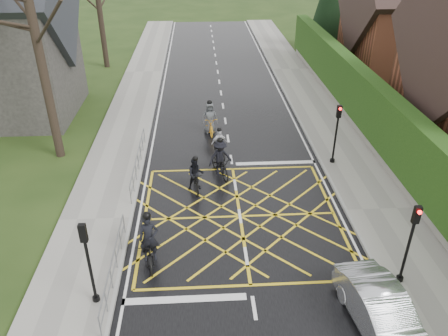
{
  "coord_description": "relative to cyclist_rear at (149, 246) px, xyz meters",
  "views": [
    {
      "loc": [
        -1.56,
        -14.89,
        10.93
      ],
      "look_at": [
        -0.56,
        1.88,
        1.3
      ],
      "focal_mm": 35.0,
      "sensor_mm": 36.0,
      "label": 1
    }
  ],
  "objects": [
    {
      "name": "ground",
      "position": [
        3.52,
        2.51,
        -0.68
      ],
      "size": [
        120.0,
        120.0,
        0.0
      ],
      "primitive_type": "plane",
      "color": "black",
      "rests_on": "ground"
    },
    {
      "name": "road",
      "position": [
        3.52,
        2.51,
        -0.68
      ],
      "size": [
        9.0,
        80.0,
        0.01
      ],
      "primitive_type": "cube",
      "color": "black",
      "rests_on": "ground"
    },
    {
      "name": "sidewalk_right",
      "position": [
        9.52,
        2.51,
        -0.61
      ],
      "size": [
        3.0,
        80.0,
        0.15
      ],
      "primitive_type": "cube",
      "color": "gray",
      "rests_on": "ground"
    },
    {
      "name": "sidewalk_left",
      "position": [
        -2.48,
        2.51,
        -0.61
      ],
      "size": [
        3.0,
        80.0,
        0.15
      ],
      "primitive_type": "cube",
      "color": "gray",
      "rests_on": "ground"
    },
    {
      "name": "stone_wall",
      "position": [
        11.27,
        8.51,
        -0.33
      ],
      "size": [
        0.5,
        38.0,
        0.7
      ],
      "primitive_type": "cube",
      "color": "slate",
      "rests_on": "ground"
    },
    {
      "name": "hedge",
      "position": [
        11.27,
        8.51,
        1.42
      ],
      "size": [
        0.9,
        38.0,
        2.8
      ],
      "primitive_type": "cube",
      "color": "#15370F",
      "rests_on": "stone_wall"
    },
    {
      "name": "house_far",
      "position": [
        18.28,
        20.51,
        3.68
      ],
      "size": [
        9.8,
        8.8,
        10.3
      ],
      "color": "brown",
      "rests_on": "ground"
    },
    {
      "name": "railing_south",
      "position": [
        -1.13,
        -0.99,
        0.1
      ],
      "size": [
        0.05,
        5.04,
        1.03
      ],
      "color": "slate",
      "rests_on": "ground"
    },
    {
      "name": "railing_north",
      "position": [
        -1.13,
        6.51,
        0.1
      ],
      "size": [
        0.05,
        6.04,
        1.03
      ],
      "color": "slate",
      "rests_on": "ground"
    },
    {
      "name": "traffic_light_ne",
      "position": [
        8.62,
        6.7,
        0.98
      ],
      "size": [
        0.24,
        0.31,
        3.21
      ],
      "rotation": [
        0.0,
        0.0,
        3.14
      ],
      "color": "black",
      "rests_on": "ground"
    },
    {
      "name": "traffic_light_se",
      "position": [
        8.62,
        -1.7,
        0.98
      ],
      "size": [
        0.24,
        0.31,
        3.21
      ],
      "rotation": [
        0.0,
        0.0,
        3.14
      ],
      "color": "black",
      "rests_on": "ground"
    },
    {
      "name": "traffic_light_sw",
      "position": [
        -1.58,
        -1.99,
        0.98
      ],
      "size": [
        0.24,
        0.31,
        3.21
      ],
      "color": "black",
      "rests_on": "ground"
    },
    {
      "name": "cyclist_rear",
      "position": [
        0.0,
        0.0,
        0.0
      ],
      "size": [
        1.09,
        2.26,
        2.1
      ],
      "rotation": [
        0.0,
        0.0,
        0.16
      ],
      "color": "black",
      "rests_on": "ground"
    },
    {
      "name": "cyclist_back",
      "position": [
        1.69,
        4.73,
        -0.03
      ],
      "size": [
        0.84,
        1.77,
        1.73
      ],
      "rotation": [
        0.0,
        0.0,
        0.13
      ],
      "color": "black",
      "rests_on": "ground"
    },
    {
      "name": "cyclist_mid",
      "position": [
        2.87,
        6.06,
        0.04
      ],
      "size": [
        1.35,
        2.14,
        1.97
      ],
      "rotation": [
        0.0,
        0.0,
        0.34
      ],
      "color": "black",
      "rests_on": "ground"
    },
    {
      "name": "cyclist_front",
      "position": [
        2.92,
        7.92,
        -0.08
      ],
      "size": [
        0.96,
        1.68,
        1.63
      ],
      "rotation": [
        0.0,
        0.0,
        0.33
      ],
      "color": "black",
      "rests_on": "ground"
    },
    {
      "name": "cyclist_lead",
      "position": [
        2.52,
        10.91,
        0.0
      ],
      "size": [
        0.95,
        2.11,
        1.99
      ],
      "rotation": [
        0.0,
        0.0,
        0.12
      ],
      "color": "orange",
      "rests_on": "ground"
    },
    {
      "name": "car",
      "position": [
        7.22,
        -3.55,
        -0.01
      ],
      "size": [
        1.98,
        4.27,
        1.36
      ],
      "primitive_type": "imported",
      "rotation": [
        0.0,
        0.0,
        0.14
      ],
      "color": "silver",
      "rests_on": "ground"
    }
  ]
}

